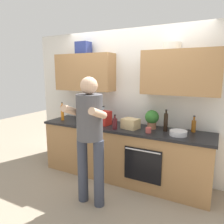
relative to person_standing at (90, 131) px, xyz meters
The scene contains 15 objects.
ground_plane 1.33m from the person_standing, 84.59° to the left, with size 12.00×12.00×0.00m, color gray.
back_wall_unit 1.21m from the person_standing, 86.10° to the left, with size 4.00×0.38×2.50m.
counter 1.02m from the person_standing, 84.47° to the left, with size 2.84×0.67×0.90m.
person_standing is the anchor object (origin of this frame).
bottle_juice 1.35m from the person_standing, 145.39° to the left, with size 0.06×0.06×0.34m.
bottle_wine 0.66m from the person_standing, 86.76° to the left, with size 0.08×0.08×0.23m.
bottle_water 1.08m from the person_standing, 110.22° to the left, with size 0.06×0.06×0.29m.
bottle_syrup 1.56m from the person_standing, 42.40° to the left, with size 0.07×0.07×0.25m.
bottle_soy 1.18m from the person_standing, 49.27° to the left, with size 0.06×0.06×0.33m.
cup_ceramic 0.91m from the person_standing, 50.87° to the left, with size 0.08×0.08×0.08m, color #BF4C47.
mixing_bowl 1.25m from the person_standing, 37.86° to the left, with size 0.24×0.24×0.07m, color silver.
knife_block 1.05m from the person_standing, 131.47° to the left, with size 0.10×0.14×0.28m.
potted_herb 1.09m from the person_standing, 60.36° to the left, with size 0.22×0.22×0.30m.
grocery_bag_bread 0.84m from the person_standing, 73.18° to the left, with size 0.25×0.20×0.16m, color tan.
grocery_bag_crisps 0.86m from the person_standing, 107.89° to the left, with size 0.22×0.20×0.23m, color red.
Camera 1 is at (1.40, -3.06, 1.78)m, focal length 33.86 mm.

